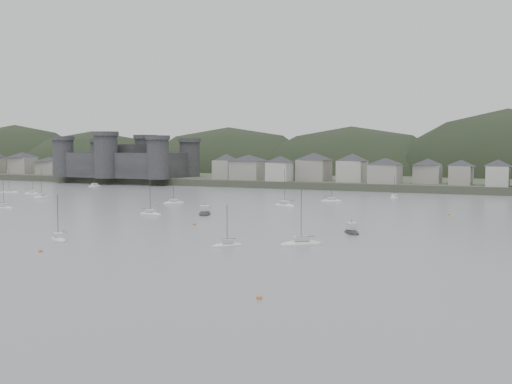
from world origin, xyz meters
The scene contains 9 objects.
ground centered at (0.00, 0.00, 0.00)m, with size 900.00×900.00×0.00m, color slate.
far_shore_land centered at (0.00, 295.00, 1.50)m, with size 900.00×250.00×3.00m, color #383D2D.
forested_ridge centered at (4.83, 269.40, -11.28)m, with size 851.55×103.94×102.57m.
castle centered at (-120.00, 179.80, 10.96)m, with size 66.00×43.00×20.00m.
waterfront_town centered at (50.59, 183.34, 8.66)m, with size 451.48×28.46×12.92m.
moored_fleet centered at (-38.38, 73.73, 0.18)m, with size 243.03×177.01×12.16m.
motor_launch_near centered at (32.43, 52.23, 0.30)m, with size 5.70×7.22×3.67m.
motor_launch_far centered at (-12.60, 70.03, 0.29)m, with size 6.58×9.12×4.05m.
mooring_buoys centered at (3.51, 45.01, 0.15)m, with size 162.20×102.80×0.70m.
Camera 1 is at (67.89, -70.47, 17.75)m, focal length 43.25 mm.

